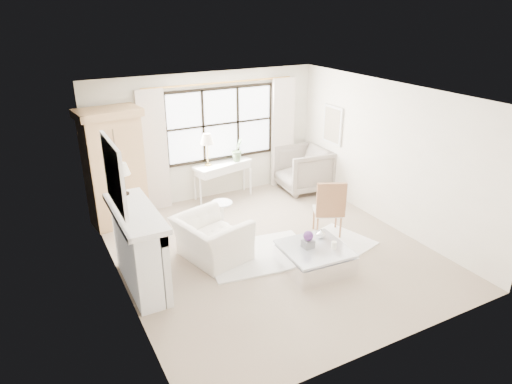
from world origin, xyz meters
TOP-DOWN VIEW (x-y plane):
  - floor at (0.00, 0.00)m, footprint 5.50×5.50m
  - ceiling at (0.00, 0.00)m, footprint 5.50×5.50m
  - wall_back at (0.00, 2.75)m, footprint 5.00×0.00m
  - wall_front at (0.00, -2.75)m, footprint 5.00×0.00m
  - wall_left at (-2.50, 0.00)m, footprint 0.00×5.50m
  - wall_right at (2.50, 0.00)m, footprint 0.00×5.50m
  - window_pane at (0.30, 2.73)m, footprint 2.40×0.02m
  - window_frame at (0.30, 2.72)m, footprint 2.50×0.04m
  - curtain_rod at (0.30, 2.67)m, footprint 3.30×0.04m
  - curtain_left at (-1.20, 2.65)m, footprint 0.55×0.10m
  - curtain_right at (1.80, 2.65)m, footprint 0.55×0.10m
  - fireplace at (-2.27, 0.00)m, footprint 0.58×1.66m
  - mirror_frame at (-2.47, 0.00)m, footprint 0.05×1.15m
  - mirror_glass at (-2.44, 0.00)m, footprint 0.02×1.00m
  - art_frame at (2.47, 1.70)m, footprint 0.04×0.62m
  - art_canvas at (2.45, 1.70)m, footprint 0.01×0.52m
  - mantel_lamp at (-2.23, 0.63)m, footprint 0.22×0.22m
  - armoire at (-2.06, 2.33)m, footprint 1.20×0.83m
  - console_table at (0.23, 2.53)m, footprint 1.37×0.75m
  - console_lamp at (-0.10, 2.53)m, footprint 0.28×0.28m
  - orchid_plant at (0.58, 2.51)m, footprint 0.35×0.35m
  - side_table at (-0.37, 1.24)m, footprint 0.40×0.40m
  - rug_left at (-0.27, -0.06)m, footprint 1.92×1.48m
  - rug_right at (0.99, -0.39)m, footprint 1.66×1.41m
  - club_armchair at (-1.00, 0.24)m, footprint 1.23×1.33m
  - wingback_chair at (2.03, 2.09)m, footprint 1.18×1.16m
  - french_chair at (1.21, 0.03)m, footprint 0.64×0.64m
  - coffee_table at (0.33, -0.82)m, footprint 1.06×1.06m
  - planter_box at (0.23, -0.76)m, footprint 0.17×0.17m
  - planter_flowers at (0.23, -0.76)m, footprint 0.16×0.16m
  - pillar_candle at (0.58, -0.99)m, footprint 0.09×0.09m
  - coffee_vase at (0.60, -0.60)m, footprint 0.18×0.18m

SIDE VIEW (x-z plane):
  - floor at x=0.00m, z-range 0.00..0.00m
  - rug_right at x=0.99m, z-range 0.00..0.03m
  - rug_left at x=-0.27m, z-range 0.00..0.03m
  - coffee_table at x=0.33m, z-range -0.01..0.37m
  - french_chair at x=1.21m, z-range -0.23..0.85m
  - side_table at x=-0.37m, z-range 0.08..0.58m
  - club_armchair at x=-1.00m, z-range 0.00..0.73m
  - console_table at x=0.23m, z-range 0.00..0.80m
  - pillar_candle at x=0.58m, z-range 0.38..0.50m
  - planter_box at x=0.23m, z-range 0.38..0.50m
  - coffee_vase at x=0.60m, z-range 0.38..0.54m
  - wingback_chair at x=2.03m, z-range 0.00..0.99m
  - planter_flowers at x=0.23m, z-range 0.50..0.67m
  - fireplace at x=-2.27m, z-range 0.02..1.28m
  - orchid_plant at x=0.58m, z-range 0.80..1.30m
  - armoire at x=-2.06m, z-range 0.02..2.26m
  - curtain_left at x=-1.20m, z-range 0.00..2.47m
  - curtain_right at x=1.80m, z-range 0.00..2.47m
  - wall_left at x=-2.50m, z-range -1.40..4.10m
  - wall_right at x=2.50m, z-range -1.40..4.10m
  - wall_back at x=0.00m, z-range -1.15..3.85m
  - wall_front at x=0.00m, z-range -1.15..3.85m
  - console_lamp at x=-0.10m, z-range 1.01..1.70m
  - art_frame at x=2.47m, z-range 1.14..1.96m
  - art_canvas at x=2.45m, z-range 1.19..1.91m
  - window_pane at x=0.30m, z-range 0.85..2.35m
  - window_frame at x=0.30m, z-range 0.85..2.35m
  - mantel_lamp at x=-2.23m, z-range 1.40..1.91m
  - mirror_frame at x=-2.47m, z-range 1.37..2.31m
  - mirror_glass at x=-2.44m, z-range 1.44..2.24m
  - curtain_rod at x=0.30m, z-range 2.45..2.49m
  - ceiling at x=0.00m, z-range 2.70..2.70m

